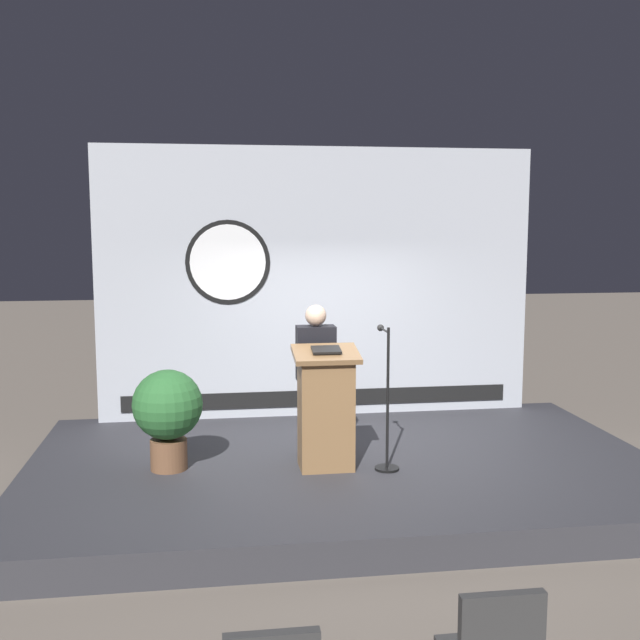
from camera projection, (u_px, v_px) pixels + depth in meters
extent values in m
plane|color=#6B6056|center=(343.00, 487.00, 7.81)|extent=(40.00, 40.00, 0.00)
cube|color=#333338|center=(343.00, 473.00, 7.79)|extent=(6.40, 4.00, 0.30)
cube|color=#B2B7C1|center=(318.00, 283.00, 9.37)|extent=(5.40, 0.10, 3.33)
cylinder|color=black|center=(228.00, 262.00, 9.13)|extent=(1.02, 0.02, 1.02)
cylinder|color=white|center=(228.00, 262.00, 9.12)|extent=(0.91, 0.02, 0.91)
cube|color=black|center=(319.00, 398.00, 9.50)|extent=(4.86, 0.02, 0.20)
cube|color=olive|center=(326.00, 413.00, 7.41)|extent=(0.52, 0.40, 1.11)
cube|color=olive|center=(326.00, 354.00, 7.34)|extent=(0.64, 0.50, 0.14)
cube|color=black|center=(326.00, 350.00, 7.31)|extent=(0.28, 0.20, 0.06)
cylinder|color=black|center=(316.00, 417.00, 7.90)|extent=(0.26, 0.26, 0.78)
cube|color=black|center=(316.00, 353.00, 7.82)|extent=(0.40, 0.24, 0.57)
sphere|color=beige|center=(316.00, 315.00, 7.77)|extent=(0.22, 0.22, 0.22)
cylinder|color=black|center=(387.00, 468.00, 7.42)|extent=(0.24, 0.24, 0.02)
cylinder|color=black|center=(388.00, 399.00, 7.33)|extent=(0.03, 0.03, 1.41)
cylinder|color=black|center=(384.00, 330.00, 7.42)|extent=(0.02, 0.34, 0.02)
sphere|color=#262626|center=(381.00, 328.00, 7.58)|extent=(0.07, 0.07, 0.07)
cylinder|color=brown|center=(169.00, 454.00, 7.42)|extent=(0.36, 0.36, 0.30)
sphere|color=#2D6B33|center=(168.00, 405.00, 7.35)|extent=(0.68, 0.68, 0.68)
cube|color=#333333|center=(502.00, 635.00, 3.76)|extent=(0.44, 0.06, 0.44)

